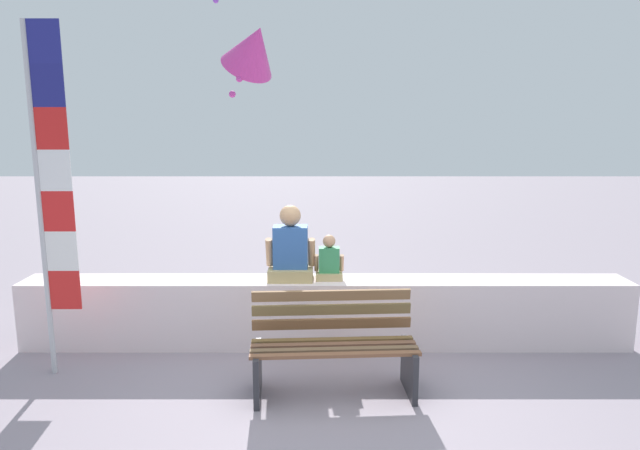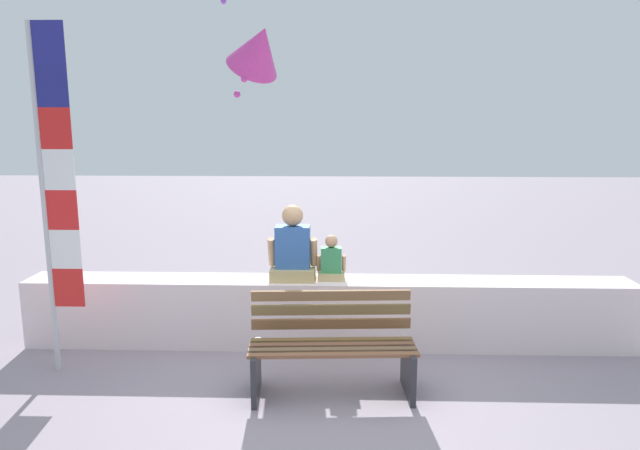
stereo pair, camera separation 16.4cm
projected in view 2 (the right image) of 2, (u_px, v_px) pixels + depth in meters
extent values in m
plane|color=gray|center=(326.00, 389.00, 5.20)|extent=(40.00, 40.00, 0.00)
cube|color=silver|center=(328.00, 312.00, 6.18)|extent=(6.55, 0.49, 0.74)
cube|color=brown|center=(333.00, 355.00, 4.85)|extent=(1.48, 0.16, 0.03)
cube|color=brown|center=(333.00, 350.00, 4.96)|extent=(1.48, 0.16, 0.03)
cube|color=brown|center=(332.00, 345.00, 5.07)|extent=(1.48, 0.16, 0.03)
cube|color=brown|center=(332.00, 340.00, 5.18)|extent=(1.48, 0.16, 0.03)
cube|color=brown|center=(331.00, 324.00, 5.26)|extent=(1.48, 0.13, 0.10)
cube|color=brown|center=(331.00, 310.00, 5.26)|extent=(1.48, 0.13, 0.10)
cube|color=brown|center=(331.00, 295.00, 5.26)|extent=(1.48, 0.13, 0.10)
cube|color=#2D2D33|center=(256.00, 372.00, 5.04)|extent=(0.08, 0.53, 0.45)
cube|color=#2D2D33|center=(408.00, 370.00, 5.07)|extent=(0.08, 0.53, 0.45)
cube|color=tan|center=(293.00, 273.00, 6.14)|extent=(0.48, 0.39, 0.13)
cube|color=#2F5BA0|center=(293.00, 247.00, 6.09)|extent=(0.37, 0.24, 0.45)
cylinder|color=tan|center=(272.00, 252.00, 6.09)|extent=(0.08, 0.18, 0.33)
cylinder|color=tan|center=(314.00, 252.00, 6.07)|extent=(0.08, 0.18, 0.33)
sphere|color=tan|center=(293.00, 215.00, 6.03)|extent=(0.23, 0.23, 0.23)
cube|color=tan|center=(331.00, 275.00, 6.14)|extent=(0.29, 0.23, 0.08)
cube|color=#358A57|center=(331.00, 260.00, 6.10)|extent=(0.22, 0.14, 0.27)
cylinder|color=tan|center=(319.00, 263.00, 6.10)|extent=(0.05, 0.11, 0.20)
cylinder|color=tan|center=(344.00, 263.00, 6.09)|extent=(0.05, 0.11, 0.20)
sphere|color=tan|center=(331.00, 241.00, 6.07)|extent=(0.14, 0.14, 0.14)
cylinder|color=#B7B7BC|center=(44.00, 205.00, 5.32)|extent=(0.05, 0.05, 3.31)
cube|color=red|center=(69.00, 288.00, 5.46)|extent=(0.29, 0.02, 0.38)
cube|color=white|center=(66.00, 249.00, 5.39)|extent=(0.29, 0.02, 0.38)
cube|color=red|center=(62.00, 210.00, 5.32)|extent=(0.29, 0.02, 0.38)
cube|color=white|center=(59.00, 170.00, 5.25)|extent=(0.29, 0.02, 0.38)
cube|color=red|center=(55.00, 128.00, 5.18)|extent=(0.29, 0.02, 0.38)
cube|color=navy|center=(52.00, 86.00, 5.11)|extent=(0.29, 0.02, 0.38)
cube|color=navy|center=(48.00, 42.00, 5.04)|extent=(0.29, 0.02, 0.38)
cone|color=#DB3D9E|center=(258.00, 48.00, 6.73)|extent=(1.03, 1.06, 0.82)
sphere|color=#CD3DA1|center=(251.00, 64.00, 6.70)|extent=(0.08, 0.08, 0.08)
sphere|color=#CD3DA1|center=(244.00, 79.00, 6.67)|extent=(0.08, 0.08, 0.08)
sphere|color=#CD3DA1|center=(237.00, 94.00, 6.65)|extent=(0.08, 0.08, 0.08)
sphere|color=#944ACC|center=(223.00, 1.00, 7.93)|extent=(0.08, 0.08, 0.08)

